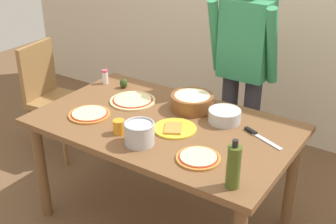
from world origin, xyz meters
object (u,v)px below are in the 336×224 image
at_px(popcorn_bowl, 192,101).
at_px(steel_pot, 139,133).
at_px(salt_shaker, 105,77).
at_px(avocado, 124,83).
at_px(dining_table, 164,135).
at_px(olive_oil_bottle, 233,166).
at_px(chef_knife, 258,136).
at_px(chair_wooden_left, 50,93).
at_px(person_cook, 244,65).
at_px(pizza_second_cooked, 89,114).
at_px(pizza_raw_on_board, 133,100).
at_px(plate_with_slice, 175,128).
at_px(cup_orange, 119,127).
at_px(mixing_bowl_steel, 225,116).
at_px(pizza_cooked_on_tray, 198,158).

height_order(popcorn_bowl, steel_pot, steel_pot).
distance_m(salt_shaker, avocado, 0.17).
bearing_deg(avocado, dining_table, -27.93).
bearing_deg(olive_oil_bottle, steel_pot, 172.45).
bearing_deg(chef_knife, dining_table, -164.65).
xyz_separation_m(chair_wooden_left, chef_knife, (1.88, -0.11, 0.23)).
height_order(steel_pot, chef_knife, steel_pot).
height_order(person_cook, pizza_second_cooked, person_cook).
xyz_separation_m(pizza_raw_on_board, plate_with_slice, (0.45, -0.18, -0.00)).
height_order(pizza_second_cooked, popcorn_bowl, popcorn_bowl).
bearing_deg(popcorn_bowl, person_cook, 75.96).
bearing_deg(pizza_second_cooked, steel_pot, -12.43).
relative_size(person_cook, avocado, 23.14).
bearing_deg(chair_wooden_left, steel_pot, -22.18).
height_order(dining_table, person_cook, person_cook).
bearing_deg(cup_orange, mixing_bowl_steel, 46.52).
height_order(mixing_bowl_steel, cup_orange, cup_orange).
xyz_separation_m(pizza_raw_on_board, olive_oil_bottle, (0.99, -0.50, 0.10)).
bearing_deg(person_cook, popcorn_bowl, -104.04).
xyz_separation_m(person_cook, mixing_bowl_steel, (0.13, -0.54, -0.14)).
bearing_deg(steel_pot, pizza_cooked_on_tray, 6.17).
bearing_deg(pizza_raw_on_board, plate_with_slice, -21.40).
bearing_deg(pizza_cooked_on_tray, plate_with_slice, 143.79).
bearing_deg(avocado, person_cook, 32.96).
relative_size(dining_table, steel_pot, 9.22).
xyz_separation_m(popcorn_bowl, mixing_bowl_steel, (0.26, -0.04, -0.02)).
distance_m(dining_table, pizza_second_cooked, 0.49).
height_order(mixing_bowl_steel, salt_shaker, salt_shaker).
distance_m(dining_table, plate_with_slice, 0.15).
height_order(pizza_raw_on_board, chef_knife, pizza_raw_on_board).
bearing_deg(chair_wooden_left, cup_orange, -23.86).
bearing_deg(cup_orange, chef_knife, 30.55).
height_order(pizza_raw_on_board, steel_pot, steel_pot).
bearing_deg(plate_with_slice, cup_orange, -138.94).
xyz_separation_m(salt_shaker, avocado, (0.17, 0.01, -0.02)).
relative_size(plate_with_slice, steel_pot, 1.50).
bearing_deg(plate_with_slice, pizza_raw_on_board, 158.60).
bearing_deg(pizza_cooked_on_tray, cup_orange, -178.94).
xyz_separation_m(chair_wooden_left, popcorn_bowl, (1.37, -0.01, 0.28)).
bearing_deg(chef_knife, popcorn_bowl, 168.47).
height_order(pizza_second_cooked, salt_shaker, salt_shaker).
bearing_deg(person_cook, chair_wooden_left, -161.76).
xyz_separation_m(cup_orange, avocado, (-0.41, 0.55, -0.01)).
relative_size(pizza_second_cooked, steel_pot, 1.53).
distance_m(person_cook, olive_oil_bottle, 1.22).
bearing_deg(chef_knife, pizza_raw_on_board, -178.82).
height_order(person_cook, chair_wooden_left, person_cook).
bearing_deg(pizza_second_cooked, dining_table, 22.23).
bearing_deg(dining_table, pizza_raw_on_board, 158.58).
relative_size(mixing_bowl_steel, olive_oil_bottle, 0.78).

